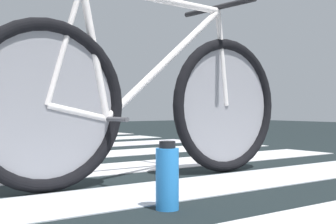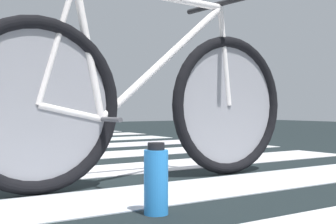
# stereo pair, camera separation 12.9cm
# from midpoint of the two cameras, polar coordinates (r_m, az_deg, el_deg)

# --- Properties ---
(bicycle_1_of_4) EXTENTS (1.74, 0.52, 0.93)m
(bicycle_1_of_4) POSITION_cam_midpoint_polar(r_m,az_deg,el_deg) (2.24, -3.76, 1.49)
(bicycle_1_of_4) COLOR black
(bicycle_1_of_4) RESTS_ON ground
(bicycle_4_of_4) EXTENTS (1.72, 0.54, 0.93)m
(bicycle_4_of_4) POSITION_cam_midpoint_polar(r_m,az_deg,el_deg) (5.29, -19.49, 0.96)
(bicycle_4_of_4) COLOR black
(bicycle_4_of_4) RESTS_ON ground
(water_bottle) EXTENTS (0.08, 0.08, 0.23)m
(water_bottle) POSITION_cam_midpoint_polar(r_m,az_deg,el_deg) (1.62, -1.94, -7.92)
(water_bottle) COLOR #2A85E0
(water_bottle) RESTS_ON ground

